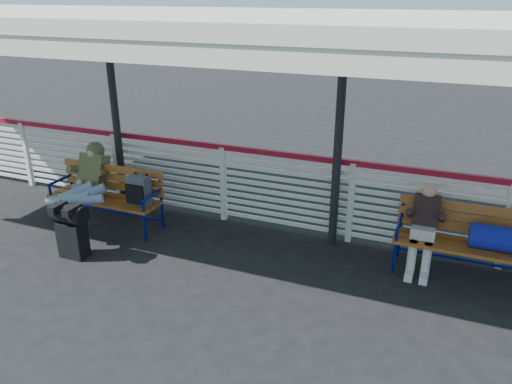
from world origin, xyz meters
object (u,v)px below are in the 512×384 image
at_px(luggage_stack, 71,229).
at_px(bench_right, 479,237).
at_px(traveler_man, 83,190).
at_px(companion_person, 424,227).
at_px(bench_left, 116,191).

height_order(luggage_stack, bench_right, bench_right).
xyz_separation_m(traveler_man, companion_person, (4.75, 0.77, -0.09)).
xyz_separation_m(bench_left, bench_right, (5.09, 0.44, -0.01)).
distance_m(luggage_stack, bench_right, 5.28).
height_order(luggage_stack, companion_person, companion_person).
relative_size(luggage_stack, bench_left, 0.43).
height_order(bench_right, traveler_man, traveler_man).
bearing_deg(bench_right, traveler_man, -171.73).
bearing_deg(bench_left, companion_person, 5.44).
height_order(luggage_stack, bench_left, bench_left).
distance_m(bench_left, traveler_man, 0.49).
bearing_deg(bench_left, traveler_man, -132.93).
bearing_deg(traveler_man, luggage_stack, -63.30).
distance_m(traveler_man, companion_person, 4.82).
bearing_deg(luggage_stack, bench_left, 90.89).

